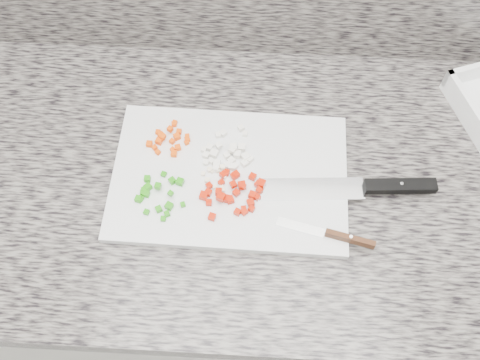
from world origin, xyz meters
name	(u,v)px	position (x,y,z in m)	size (l,w,h in m)	color
cabinet	(254,263)	(0.00, 1.44, 0.43)	(3.92, 0.62, 0.86)	beige
countertop	(260,180)	(0.00, 1.44, 0.88)	(3.96, 0.64, 0.04)	slate
cutting_board	(230,177)	(-0.05, 1.43, 0.91)	(0.42, 0.28, 0.01)	silver
carrot_pile	(169,139)	(-0.17, 1.49, 0.92)	(0.08, 0.08, 0.02)	#EF4A05
onion_pile	(229,154)	(-0.06, 1.47, 0.92)	(0.10, 0.10, 0.02)	white
green_pepper_pile	(158,194)	(-0.18, 1.38, 0.92)	(0.09, 0.10, 0.02)	#228C0C
red_pepper_pile	(234,192)	(-0.04, 1.39, 0.92)	(0.12, 0.10, 0.02)	#BE1802
garlic_pile	(216,175)	(-0.08, 1.42, 0.92)	(0.05, 0.06, 0.01)	beige
chef_knife	(369,187)	(0.19, 1.41, 0.92)	(0.32, 0.06, 0.02)	silver
paring_knife	(337,236)	(0.13, 1.32, 0.92)	(0.17, 0.05, 0.02)	silver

